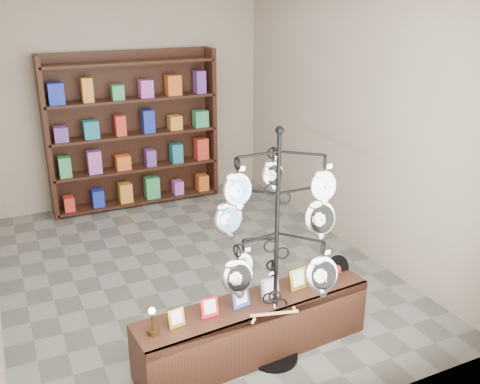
# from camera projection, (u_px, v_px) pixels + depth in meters

# --- Properties ---
(ground) EXTENTS (5.00, 5.00, 0.00)m
(ground) POSITION_uv_depth(u_px,v_px,m) (192.00, 270.00, 6.03)
(ground) COLOR slate
(ground) RESTS_ON ground
(room_envelope) EXTENTS (5.00, 5.00, 5.00)m
(room_envelope) POSITION_uv_depth(u_px,v_px,m) (187.00, 108.00, 5.38)
(room_envelope) COLOR #B1A18E
(room_envelope) RESTS_ON ground
(display_tree) EXTENTS (1.09, 1.09, 2.03)m
(display_tree) POSITION_uv_depth(u_px,v_px,m) (277.00, 234.00, 4.17)
(display_tree) COLOR black
(display_tree) RESTS_ON ground
(front_shelf) EXTENTS (2.12, 0.59, 0.74)m
(front_shelf) POSITION_uv_depth(u_px,v_px,m) (255.00, 327.00, 4.56)
(front_shelf) COLOR black
(front_shelf) RESTS_ON ground
(back_shelving) EXTENTS (2.42, 0.36, 2.20)m
(back_shelving) POSITION_uv_depth(u_px,v_px,m) (134.00, 135.00, 7.62)
(back_shelving) COLOR black
(back_shelving) RESTS_ON ground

